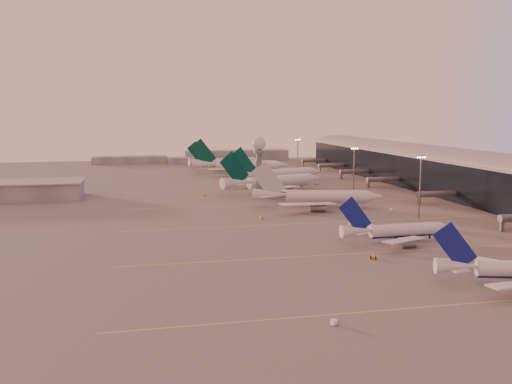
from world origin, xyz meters
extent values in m
plane|color=#5F5C5C|center=(0.00, 0.00, 0.00)|extent=(700.00, 700.00, 0.00)
cube|color=#F1E655|center=(30.00, 10.00, 0.01)|extent=(180.00, 0.25, 0.02)
cube|color=#F1E655|center=(30.00, 55.00, 0.01)|extent=(180.00, 0.25, 0.02)
cube|color=#F1E655|center=(30.00, 100.00, 0.01)|extent=(180.00, 0.25, 0.02)
cube|color=#F1E655|center=(30.00, 150.00, 0.01)|extent=(180.00, 0.25, 0.02)
cube|color=black|center=(108.00, 110.00, 9.00)|extent=(36.00, 360.00, 18.00)
cylinder|color=gray|center=(108.00, 110.00, 18.00)|extent=(10.08, 360.00, 10.08)
cube|color=gray|center=(108.00, 110.00, 18.20)|extent=(40.00, 362.00, 0.80)
cube|color=slate|center=(72.00, 28.00, 2.20)|extent=(1.20, 1.20, 4.40)
cylinder|color=slate|center=(82.00, 86.00, 4.50)|extent=(22.00, 2.80, 2.80)
cube|color=slate|center=(72.00, 86.00, 2.20)|extent=(1.20, 1.20, 4.40)
cylinder|color=slate|center=(82.00, 142.00, 4.50)|extent=(22.00, 2.80, 2.80)
cube|color=slate|center=(72.00, 142.00, 2.20)|extent=(1.20, 1.20, 4.40)
cylinder|color=slate|center=(82.00, 184.00, 4.50)|extent=(22.00, 2.80, 2.80)
cube|color=slate|center=(72.00, 184.00, 2.20)|extent=(1.20, 1.20, 4.40)
cylinder|color=slate|center=(82.00, 226.00, 4.50)|extent=(22.00, 2.80, 2.80)
cube|color=slate|center=(72.00, 226.00, 2.20)|extent=(1.20, 1.20, 4.40)
cylinder|color=slate|center=(82.00, 266.00, 4.50)|extent=(22.00, 2.80, 2.80)
cube|color=slate|center=(72.00, 266.00, 2.20)|extent=(1.20, 1.20, 4.40)
cylinder|color=slate|center=(5.00, 120.00, 11.00)|extent=(2.60, 2.60, 22.00)
cylinder|color=slate|center=(5.00, 120.00, 22.50)|extent=(5.20, 5.20, 1.20)
sphere|color=silver|center=(5.00, 120.00, 26.40)|extent=(6.40, 6.40, 6.40)
cylinder|color=slate|center=(5.00, 120.00, 30.10)|extent=(0.16, 0.16, 2.00)
cylinder|color=slate|center=(55.00, 55.00, 12.50)|extent=(0.56, 0.56, 25.00)
cube|color=slate|center=(55.00, 55.00, 24.50)|extent=(3.60, 0.25, 0.25)
sphere|color=#FFEABF|center=(53.50, 55.00, 24.10)|extent=(0.56, 0.56, 0.56)
sphere|color=#FFEABF|center=(54.50, 55.00, 24.10)|extent=(0.56, 0.56, 0.56)
sphere|color=#FFEABF|center=(55.50, 55.00, 24.10)|extent=(0.56, 0.56, 0.56)
sphere|color=#FFEABF|center=(56.50, 55.00, 24.10)|extent=(0.56, 0.56, 0.56)
cylinder|color=slate|center=(50.00, 110.00, 12.50)|extent=(0.56, 0.56, 25.00)
cube|color=slate|center=(50.00, 110.00, 24.50)|extent=(3.60, 0.25, 0.25)
sphere|color=#FFEABF|center=(48.50, 110.00, 24.10)|extent=(0.56, 0.56, 0.56)
sphere|color=#FFEABF|center=(49.50, 110.00, 24.10)|extent=(0.56, 0.56, 0.56)
sphere|color=#FFEABF|center=(50.50, 110.00, 24.10)|extent=(0.56, 0.56, 0.56)
sphere|color=#FFEABF|center=(51.50, 110.00, 24.10)|extent=(0.56, 0.56, 0.56)
cylinder|color=slate|center=(48.00, 200.00, 12.50)|extent=(0.56, 0.56, 25.00)
cube|color=slate|center=(48.00, 200.00, 24.50)|extent=(3.60, 0.25, 0.25)
sphere|color=#FFEABF|center=(46.50, 200.00, 24.10)|extent=(0.56, 0.56, 0.56)
sphere|color=#FFEABF|center=(47.50, 200.00, 24.10)|extent=(0.56, 0.56, 0.56)
sphere|color=#FFEABF|center=(48.50, 200.00, 24.10)|extent=(0.56, 0.56, 0.56)
sphere|color=#FFEABF|center=(49.50, 200.00, 24.10)|extent=(0.56, 0.56, 0.56)
cube|color=slate|center=(-60.00, 320.00, 3.00)|extent=(60.00, 18.00, 6.00)
cube|color=slate|center=(30.00, 330.00, 4.50)|extent=(90.00, 20.00, 9.00)
cube|color=slate|center=(-10.00, 310.00, 2.50)|extent=(40.00, 15.00, 5.00)
cone|color=silver|center=(23.00, -21.49, 3.77)|extent=(10.57, 6.51, 4.00)
cube|color=silver|center=(36.16, -14.94, 2.56)|extent=(15.03, 14.58, 1.26)
cylinder|color=gray|center=(38.29, -17.95, 0.74)|extent=(5.08, 3.73, 2.60)
cube|color=gray|center=(38.29, -17.95, 1.86)|extent=(0.38, 0.34, 1.60)
cube|color=navy|center=(22.53, -21.36, 8.72)|extent=(10.68, 3.31, 11.93)
cube|color=silver|center=(21.81, -25.88, 3.87)|extent=(4.78, 2.50, 0.26)
cube|color=silver|center=(24.26, -17.12, 3.87)|extent=(4.54, 4.30, 0.26)
cylinder|color=silver|center=(31.35, 20.77, 3.31)|extent=(23.93, 4.77, 4.06)
cylinder|color=navy|center=(31.35, 20.77, 2.40)|extent=(23.42, 3.62, 2.92)
cone|color=silver|center=(45.56, 21.20, 3.31)|extent=(4.73, 4.19, 4.06)
cone|color=silver|center=(14.45, 20.26, 3.82)|extent=(10.11, 4.36, 4.06)
cube|color=silver|center=(25.80, 10.62, 2.60)|extent=(16.94, 12.01, 1.28)
cylinder|color=gray|center=(28.63, 13.07, 0.75)|extent=(4.69, 2.77, 2.64)
cube|color=gray|center=(28.63, 13.07, 1.89)|extent=(0.33, 0.28, 1.62)
cube|color=silver|center=(25.20, 30.57, 2.60)|extent=(17.22, 11.21, 1.28)
cylinder|color=gray|center=(28.17, 28.30, 0.75)|extent=(4.69, 2.77, 2.64)
cube|color=gray|center=(28.17, 28.30, 1.89)|extent=(0.33, 0.28, 1.62)
cube|color=navy|center=(13.95, 20.25, 8.83)|extent=(11.14, 0.71, 12.09)
cube|color=silver|center=(14.62, 15.65, 3.92)|extent=(4.89, 3.68, 0.27)
cube|color=silver|center=(14.35, 24.87, 3.92)|extent=(4.91, 3.47, 0.27)
cylinder|color=black|center=(40.40, 21.05, 0.53)|extent=(0.53, 0.53, 1.07)
cylinder|color=black|center=(29.36, 23.06, 0.59)|extent=(1.19, 0.57, 1.17)
cylinder|color=black|center=(29.50, 18.37, 0.59)|extent=(1.19, 0.57, 1.17)
cylinder|color=silver|center=(27.76, 86.67, 3.79)|extent=(35.28, 13.76, 5.47)
cylinder|color=silver|center=(27.76, 86.67, 2.56)|extent=(34.23, 12.11, 3.94)
cone|color=silver|center=(48.03, 81.62, 3.79)|extent=(7.89, 6.94, 5.47)
cone|color=silver|center=(3.66, 92.67, 4.48)|extent=(15.56, 8.85, 5.47)
cube|color=silver|center=(15.96, 74.61, 2.84)|extent=(25.78, 11.73, 1.62)
cylinder|color=gray|center=(20.90, 76.92, 0.62)|extent=(7.43, 5.09, 3.55)
cube|color=gray|center=(20.90, 76.92, 1.88)|extent=(0.31, 0.28, 2.19)
cube|color=silver|center=(23.00, 102.85, 2.84)|extent=(22.56, 21.13, 1.62)
cylinder|color=gray|center=(26.27, 98.49, 0.62)|extent=(7.43, 5.09, 3.55)
cube|color=gray|center=(26.27, 98.49, 1.88)|extent=(0.31, 0.28, 2.19)
cube|color=#AAACB2|center=(2.95, 92.85, 10.94)|extent=(14.78, 3.96, 16.23)
cube|color=silver|center=(1.74, 86.17, 4.61)|extent=(7.15, 3.89, 0.22)
cube|color=silver|center=(5.02, 99.31, 4.61)|extent=(6.82, 6.30, 0.22)
cylinder|color=black|center=(40.67, 83.45, 0.44)|extent=(0.44, 0.44, 0.88)
cylinder|color=black|center=(25.49, 89.23, 0.49)|extent=(1.05, 0.66, 0.97)
cylinder|color=black|center=(24.56, 85.47, 0.49)|extent=(1.05, 0.66, 0.97)
cylinder|color=silver|center=(20.54, 139.38, 4.28)|extent=(37.41, 18.04, 6.05)
cylinder|color=silver|center=(20.54, 139.38, 2.92)|extent=(36.14, 16.20, 4.36)
cone|color=silver|center=(41.68, 146.74, 4.28)|extent=(8.84, 8.10, 6.05)
cone|color=silver|center=(-4.60, 130.63, 5.03)|extent=(16.84, 10.88, 6.05)
cube|color=silver|center=(17.00, 121.44, 3.22)|extent=(23.13, 24.26, 1.79)
cylinder|color=gray|center=(20.11, 126.47, 0.73)|extent=(8.15, 6.10, 3.93)
cube|color=gray|center=(20.11, 126.47, 2.16)|extent=(0.38, 0.35, 2.42)
cube|color=silver|center=(6.63, 151.24, 3.22)|extent=(27.87, 10.40, 1.79)
cylinder|color=gray|center=(12.19, 149.22, 0.73)|extent=(8.15, 6.10, 3.93)
cube|color=gray|center=(12.19, 149.22, 2.16)|extent=(0.38, 0.35, 2.42)
cube|color=#043A2E|center=(-5.34, 130.37, 12.25)|extent=(15.84, 5.82, 17.90)
cube|color=silver|center=(-2.46, 123.69, 5.18)|extent=(7.05, 7.07, 0.26)
cube|color=silver|center=(-7.23, 137.40, 5.18)|extent=(7.53, 3.56, 0.26)
cylinder|color=black|center=(34.00, 144.06, 0.52)|extent=(0.52, 0.52, 1.04)
cylinder|color=black|center=(16.93, 140.55, 0.57)|extent=(1.25, 0.87, 1.15)
cylinder|color=black|center=(18.44, 136.22, 0.57)|extent=(1.25, 0.87, 1.15)
cylinder|color=silver|center=(31.76, 173.63, 4.23)|extent=(37.30, 15.75, 5.98)
cylinder|color=silver|center=(31.76, 173.63, 2.88)|extent=(36.14, 13.94, 4.30)
cone|color=silver|center=(53.06, 179.59, 4.23)|extent=(8.52, 7.69, 5.98)
cone|color=silver|center=(6.43, 166.54, 4.97)|extent=(16.58, 9.95, 5.98)
cube|color=silver|center=(27.17, 156.16, 3.18)|extent=(23.77, 23.08, 1.77)
cylinder|color=gray|center=(30.54, 160.93, 0.72)|extent=(7.96, 5.68, 3.89)
cube|color=gray|center=(30.54, 160.93, 2.13)|extent=(0.37, 0.33, 2.39)
cube|color=silver|center=(18.76, 186.18, 3.18)|extent=(27.62, 11.85, 1.77)
cylinder|color=gray|center=(24.12, 183.85, 0.72)|extent=(7.96, 5.68, 3.89)
cube|color=gray|center=(24.12, 183.85, 2.13)|extent=(0.37, 0.33, 2.39)
cube|color=#043A2E|center=(5.68, 166.33, 12.11)|extent=(15.93, 4.78, 17.69)
cube|color=silver|center=(8.11, 159.56, 5.12)|extent=(7.15, 6.78, 0.26)
cube|color=silver|center=(4.24, 173.37, 5.12)|extent=(7.54, 3.94, 0.26)
cylinder|color=black|center=(45.32, 177.43, 0.52)|extent=(0.52, 0.52, 1.03)
cylinder|color=black|center=(28.27, 175.01, 0.57)|extent=(1.23, 0.80, 1.13)
cylinder|color=black|center=(29.49, 170.64, 0.57)|extent=(1.23, 0.80, 1.13)
cylinder|color=silver|center=(19.13, 225.03, 4.58)|extent=(40.61, 14.74, 6.47)
cylinder|color=silver|center=(19.13, 225.03, 3.12)|extent=(39.44, 12.80, 4.66)
cone|color=silver|center=(42.55, 220.01, 4.58)|extent=(8.95, 7.96, 6.47)
cone|color=silver|center=(-8.73, 230.99, 5.39)|extent=(17.82, 9.86, 6.47)
cube|color=silver|center=(5.92, 210.59, 3.44)|extent=(29.88, 14.48, 1.92)
cylinder|color=gray|center=(11.56, 213.46, 0.78)|extent=(8.48, 5.74, 4.21)
cube|color=gray|center=(11.56, 213.46, 2.31)|extent=(0.39, 0.34, 2.59)
cube|color=silver|center=(12.99, 243.61, 3.44)|extent=(26.64, 23.93, 1.92)
cylinder|color=gray|center=(16.96, 238.68, 0.78)|extent=(8.48, 5.74, 4.21)
cube|color=gray|center=(16.96, 238.68, 2.31)|extent=(0.39, 0.34, 2.59)
cube|color=#043A2E|center=(-9.55, 231.17, 13.12)|extent=(17.50, 4.11, 19.16)
cube|color=silver|center=(-10.63, 223.46, 5.55)|extent=(8.24, 4.70, 0.28)
cube|color=silver|center=(-7.38, 238.65, 5.55)|extent=(7.91, 7.09, 0.28)
cylinder|color=black|center=(34.04, 221.83, 0.56)|extent=(0.56, 0.56, 1.12)
cylinder|color=black|center=(16.47, 228.11, 0.61)|extent=(1.32, 0.80, 1.23)
cylinder|color=black|center=(15.45, 223.30, 0.61)|extent=(1.32, 0.80, 1.23)
cylinder|color=silver|center=(14.22, 260.95, 4.01)|extent=(35.62, 12.67, 5.68)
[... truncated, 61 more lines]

